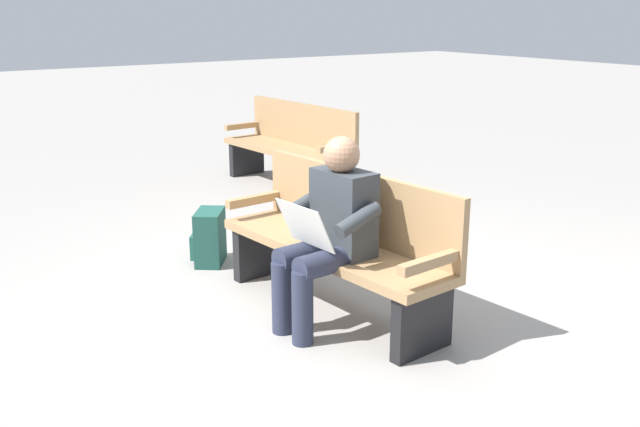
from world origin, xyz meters
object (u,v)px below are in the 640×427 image
object	(u,v)px
bench_far	(292,145)
person_seated	(329,229)
backpack	(209,238)
bench_near	(340,241)

from	to	relation	value
bench_far	person_seated	bearing A→B (deg)	147.04
bench_far	backpack	bearing A→B (deg)	128.72
person_seated	bench_far	world-z (taller)	person_seated
bench_near	person_seated	xyz separation A→B (m)	(-0.19, 0.22, 0.17)
person_seated	bench_far	bearing A→B (deg)	-33.56
bench_near	backpack	size ratio (longest dim) A/B	4.39
bench_near	bench_far	size ratio (longest dim) A/B	1.00
bench_near	person_seated	distance (m)	0.33
backpack	bench_far	world-z (taller)	bench_far
person_seated	backpack	size ratio (longest dim) A/B	2.82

